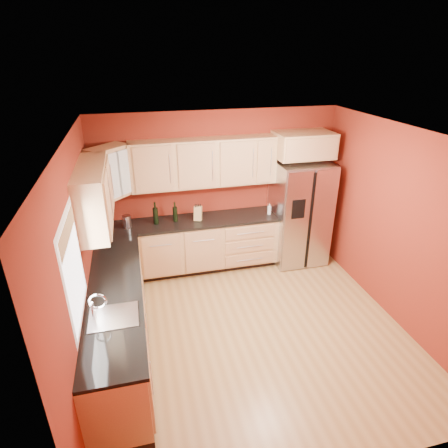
# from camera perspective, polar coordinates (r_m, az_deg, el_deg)

# --- Properties ---
(floor) EXTENTS (4.00, 4.00, 0.00)m
(floor) POSITION_cam_1_polar(r_m,az_deg,el_deg) (5.29, 4.21, -15.58)
(floor) COLOR #9F723D
(floor) RESTS_ON ground
(ceiling) EXTENTS (4.00, 4.00, 0.00)m
(ceiling) POSITION_cam_1_polar(r_m,az_deg,el_deg) (4.10, 5.37, 13.13)
(ceiling) COLOR silver
(ceiling) RESTS_ON wall_back
(wall_back) EXTENTS (4.00, 0.04, 2.60)m
(wall_back) POSITION_cam_1_polar(r_m,az_deg,el_deg) (6.31, -0.96, 5.29)
(wall_back) COLOR maroon
(wall_back) RESTS_ON floor
(wall_front) EXTENTS (4.00, 0.04, 2.60)m
(wall_front) POSITION_cam_1_polar(r_m,az_deg,el_deg) (3.09, 17.11, -20.27)
(wall_front) COLOR maroon
(wall_front) RESTS_ON floor
(wall_left) EXTENTS (0.04, 4.00, 2.60)m
(wall_left) POSITION_cam_1_polar(r_m,az_deg,el_deg) (4.41, -20.95, -5.84)
(wall_left) COLOR maroon
(wall_left) RESTS_ON floor
(wall_right) EXTENTS (0.04, 4.00, 2.60)m
(wall_right) POSITION_cam_1_polar(r_m,az_deg,el_deg) (5.48, 25.02, -0.43)
(wall_right) COLOR maroon
(wall_right) RESTS_ON floor
(base_cabinets_back) EXTENTS (2.90, 0.60, 0.88)m
(base_cabinets_back) POSITION_cam_1_polar(r_m,az_deg,el_deg) (6.31, -5.17, -3.42)
(base_cabinets_back) COLOR tan
(base_cabinets_back) RESTS_ON floor
(base_cabinets_left) EXTENTS (0.60, 2.80, 0.88)m
(base_cabinets_left) POSITION_cam_1_polar(r_m,az_deg,el_deg) (4.85, -15.75, -14.27)
(base_cabinets_left) COLOR tan
(base_cabinets_left) RESTS_ON floor
(countertop_back) EXTENTS (2.90, 0.62, 0.04)m
(countertop_back) POSITION_cam_1_polar(r_m,az_deg,el_deg) (6.09, -5.32, 0.33)
(countertop_back) COLOR black
(countertop_back) RESTS_ON base_cabinets_back
(countertop_left) EXTENTS (0.62, 2.80, 0.04)m
(countertop_left) POSITION_cam_1_polar(r_m,az_deg,el_deg) (4.58, -16.30, -9.79)
(countertop_left) COLOR black
(countertop_left) RESTS_ON base_cabinets_left
(upper_cabinets_back) EXTENTS (2.30, 0.33, 0.75)m
(upper_cabinets_back) POSITION_cam_1_polar(r_m,az_deg,el_deg) (5.95, -3.01, 9.32)
(upper_cabinets_back) COLOR tan
(upper_cabinets_back) RESTS_ON wall_back
(upper_cabinets_left) EXTENTS (0.33, 1.35, 0.75)m
(upper_cabinets_left) POSITION_cam_1_polar(r_m,az_deg,el_deg) (4.82, -19.19, 4.08)
(upper_cabinets_left) COLOR tan
(upper_cabinets_left) RESTS_ON wall_left
(corner_upper_cabinet) EXTENTS (0.67, 0.67, 0.75)m
(corner_upper_cabinet) POSITION_cam_1_polar(r_m,az_deg,el_deg) (5.71, -16.94, 7.56)
(corner_upper_cabinet) COLOR tan
(corner_upper_cabinet) RESTS_ON wall_back
(over_fridge_cabinet) EXTENTS (0.92, 0.60, 0.40)m
(over_fridge_cabinet) POSITION_cam_1_polar(r_m,az_deg,el_deg) (6.26, 12.03, 11.74)
(over_fridge_cabinet) COLOR tan
(over_fridge_cabinet) RESTS_ON wall_back
(refrigerator) EXTENTS (0.90, 0.75, 1.78)m
(refrigerator) POSITION_cam_1_polar(r_m,az_deg,el_deg) (6.56, 11.40, 1.69)
(refrigerator) COLOR silver
(refrigerator) RESTS_ON floor
(window) EXTENTS (0.03, 0.90, 1.00)m
(window) POSITION_cam_1_polar(r_m,az_deg,el_deg) (3.85, -21.90, -6.36)
(window) COLOR white
(window) RESTS_ON wall_left
(sink_faucet) EXTENTS (0.50, 0.42, 0.30)m
(sink_faucet) POSITION_cam_1_polar(r_m,az_deg,el_deg) (4.08, -16.71, -11.78)
(sink_faucet) COLOR silver
(sink_faucet) RESTS_ON countertop_left
(canister_left) EXTENTS (0.13, 0.13, 0.20)m
(canister_left) POSITION_cam_1_polar(r_m,az_deg,el_deg) (5.97, -14.57, 0.34)
(canister_left) COLOR silver
(canister_left) RESTS_ON countertop_back
(canister_right) EXTENTS (0.12, 0.12, 0.17)m
(canister_right) POSITION_cam_1_polar(r_m,az_deg,el_deg) (6.07, -17.65, 0.20)
(canister_right) COLOR silver
(canister_right) RESTS_ON countertop_back
(wine_bottle_a) EXTENTS (0.11, 0.11, 0.37)m
(wine_bottle_a) POSITION_cam_1_polar(r_m,az_deg,el_deg) (5.98, -10.40, 1.66)
(wine_bottle_a) COLOR black
(wine_bottle_a) RESTS_ON countertop_back
(wine_bottle_b) EXTENTS (0.08, 0.08, 0.33)m
(wine_bottle_b) POSITION_cam_1_polar(r_m,az_deg,el_deg) (6.03, -7.47, 1.88)
(wine_bottle_b) COLOR black
(wine_bottle_b) RESTS_ON countertop_back
(knife_block) EXTENTS (0.15, 0.14, 0.24)m
(knife_block) POSITION_cam_1_polar(r_m,az_deg,el_deg) (6.05, -3.98, 1.64)
(knife_block) COLOR tan
(knife_block) RESTS_ON countertop_back
(soap_dispenser) EXTENTS (0.07, 0.07, 0.18)m
(soap_dispenser) POSITION_cam_1_polar(r_m,az_deg,el_deg) (6.31, 6.92, 2.26)
(soap_dispenser) COLOR silver
(soap_dispenser) RESTS_ON countertop_back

